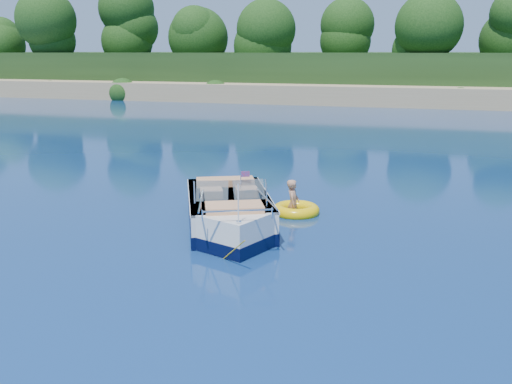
# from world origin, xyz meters

# --- Properties ---
(ground) EXTENTS (160.00, 160.00, 0.00)m
(ground) POSITION_xyz_m (0.00, 0.00, 0.00)
(ground) COLOR #0A254A
(ground) RESTS_ON ground
(shoreline) EXTENTS (170.00, 59.00, 6.00)m
(shoreline) POSITION_xyz_m (0.00, 63.77, 0.98)
(shoreline) COLOR #9D865B
(shoreline) RESTS_ON ground
(treeline) EXTENTS (150.00, 7.12, 8.19)m
(treeline) POSITION_xyz_m (0.04, 41.01, 5.55)
(treeline) COLOR black
(treeline) RESTS_ON ground
(motorboat) EXTENTS (3.28, 4.99, 1.79)m
(motorboat) POSITION_xyz_m (0.02, 2.32, 0.35)
(motorboat) COLOR silver
(motorboat) RESTS_ON ground
(tow_tube) EXTENTS (1.43, 1.43, 0.33)m
(tow_tube) POSITION_xyz_m (1.23, 4.10, 0.08)
(tow_tube) COLOR yellow
(tow_tube) RESTS_ON ground
(boy) EXTENTS (0.42, 0.76, 1.42)m
(boy) POSITION_xyz_m (1.17, 4.00, 0.00)
(boy) COLOR tan
(boy) RESTS_ON ground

